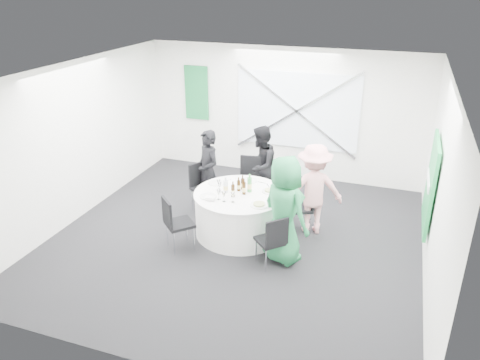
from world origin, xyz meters
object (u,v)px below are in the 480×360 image
(chair_back_left, at_px, (202,183))
(chair_back_right, at_px, (305,203))
(chair_front_left, at_px, (174,220))
(person_woman_green, at_px, (284,210))
(clear_water_bottle, at_px, (226,187))
(chair_back, at_px, (250,178))
(person_man_back_left, at_px, (208,171))
(person_woman_pink, at_px, (313,189))
(person_man_back, at_px, (261,166))
(green_water_bottle, at_px, (250,185))
(chair_front_right, at_px, (273,238))
(banquet_table, at_px, (240,213))

(chair_back_left, xyz_separation_m, chair_back_right, (2.00, -0.16, -0.02))
(chair_front_left, height_order, person_woman_green, person_woman_green)
(chair_back_right, xyz_separation_m, clear_water_bottle, (-1.25, -0.52, 0.35))
(chair_back, relative_size, person_woman_green, 0.58)
(person_man_back_left, xyz_separation_m, person_woman_pink, (2.00, -0.18, 0.02))
(chair_back_right, relative_size, person_man_back_left, 0.57)
(person_man_back, xyz_separation_m, person_woman_pink, (1.17, -0.76, 0.02))
(chair_front_left, xyz_separation_m, person_man_back_left, (-0.05, 1.50, 0.25))
(chair_back_right, relative_size, green_water_bottle, 2.79)
(chair_back_left, distance_m, person_man_back_left, 0.28)
(person_man_back_left, xyz_separation_m, person_woman_green, (1.76, -1.20, 0.08))
(person_man_back, distance_m, clear_water_bottle, 1.32)
(chair_back_right, height_order, person_man_back_left, person_man_back_left)
(chair_back, height_order, clear_water_bottle, clear_water_bottle)
(chair_front_left, xyz_separation_m, person_woman_pink, (1.96, 1.32, 0.26))
(person_man_back, xyz_separation_m, person_woman_green, (0.92, -1.78, 0.08))
(person_man_back_left, height_order, person_woman_pink, person_woman_pink)
(person_woman_green, bearing_deg, chair_back_right, -65.25)
(chair_front_right, height_order, person_woman_green, person_woman_green)
(person_man_back_left, bearing_deg, chair_front_left, -50.89)
(banquet_table, distance_m, chair_back_right, 1.12)
(chair_back_right, bearing_deg, person_woman_green, -31.13)
(chair_back_right, bearing_deg, clear_water_bottle, -92.14)
(person_woman_green, bearing_deg, person_woman_pink, -72.44)
(chair_back_left, xyz_separation_m, chair_front_right, (1.80, -1.44, -0.03))
(banquet_table, height_order, chair_back_right, chair_back_right)
(chair_front_right, bearing_deg, person_man_back_left, -86.20)
(chair_front_left, distance_m, green_water_bottle, 1.39)
(person_man_back_left, relative_size, green_water_bottle, 4.93)
(chair_back, bearing_deg, green_water_bottle, -81.36)
(chair_front_left, bearing_deg, person_man_back, -66.88)
(banquet_table, distance_m, person_woman_pink, 1.31)
(chair_back_right, xyz_separation_m, person_man_back, (-1.03, 0.77, 0.26))
(chair_front_left, height_order, person_man_back, person_man_back)
(person_man_back, bearing_deg, person_man_back_left, -55.92)
(chair_back_right, xyz_separation_m, chair_front_left, (-1.82, -1.31, 0.02))
(banquet_table, bearing_deg, person_man_back_left, 142.71)
(chair_front_left, height_order, person_woman_pink, person_woman_pink)
(green_water_bottle, bearing_deg, chair_back_left, 155.24)
(green_water_bottle, bearing_deg, chair_back, 107.41)
(person_woman_pink, bearing_deg, person_woman_green, 53.86)
(chair_back_left, distance_m, chair_front_left, 1.48)
(chair_back, xyz_separation_m, chair_front_left, (-0.65, -1.89, -0.05))
(person_man_back, distance_m, person_woman_pink, 1.40)
(chair_back_left, height_order, person_woman_pink, person_woman_pink)
(chair_back, xyz_separation_m, chair_front_right, (0.97, -1.86, -0.08))
(chair_front_right, distance_m, clear_water_bottle, 1.35)
(chair_back_right, height_order, chair_front_right, chair_back_right)
(banquet_table, bearing_deg, person_woman_pink, 22.64)
(banquet_table, xyz_separation_m, chair_back_left, (-0.99, 0.62, 0.15))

